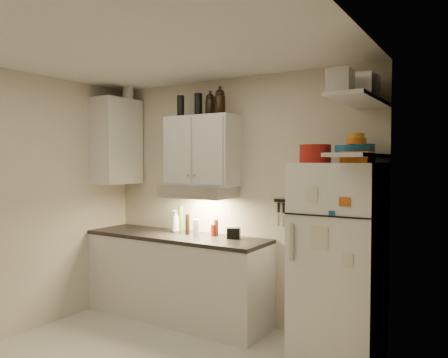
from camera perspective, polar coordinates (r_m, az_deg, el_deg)
The scene contains 35 objects.
ceiling at distance 3.58m, azimuth -11.55°, elevation 16.78°, with size 3.20×3.00×0.02m, color silver.
back_wall at distance 4.70m, azimuth 1.34°, elevation -2.74°, with size 3.20×0.02×2.60m, color beige.
left_wall at distance 4.74m, azimuth -25.74°, elevation -2.92°, with size 0.02×3.00×2.60m, color beige.
right_wall at distance 2.67m, azimuth 14.86°, elevation -6.61°, with size 0.02×3.00×2.60m, color beige.
base_cabinet at distance 4.90m, azimuth -6.26°, elevation -12.76°, with size 2.10×0.60×0.88m, color silver.
countertop at distance 4.81m, azimuth -6.28°, elevation -7.45°, with size 2.10×0.62×0.04m, color black.
upper_cabinet at distance 4.70m, azimuth -2.91°, elevation 3.67°, with size 0.80×0.33×0.75m, color silver.
side_cabinet at distance 5.34m, azimuth -13.85°, elevation 4.78°, with size 0.33×0.55×1.00m, color silver.
range_hood at distance 4.66m, azimuth -3.35°, elevation -1.68°, with size 0.76×0.46×0.12m, color silver.
fridge at distance 3.95m, azimuth 14.72°, elevation -10.38°, with size 0.70×0.68×1.70m, color white.
shelf_hi at distance 3.70m, azimuth 17.31°, elevation 9.78°, with size 0.30×0.95×0.03m, color silver.
shelf_lo at distance 3.67m, azimuth 17.23°, elevation 2.96°, with size 0.30×0.95×0.03m, color silver.
knife_strip at distance 4.36m, azimuth 9.12°, elevation -2.89°, with size 0.42×0.02×0.03m, color black.
dutch_oven at distance 3.87m, azimuth 11.83°, elevation 3.24°, with size 0.27×0.27×0.16m, color maroon.
book_stack at distance 3.64m, azimuth 17.07°, elevation 2.73°, with size 0.21×0.27×0.09m, color #CB5D19.
spice_jar at distance 3.70m, azimuth 15.68°, elevation 2.75°, with size 0.06×0.06×0.09m, color silver.
stock_pot at distance 3.99m, azimuth 17.55°, elevation 11.00°, with size 0.30×0.30×0.22m, color silver.
tin_a at distance 3.67m, azimuth 17.69°, elevation 11.55°, with size 0.19×0.17×0.19m, color #AAAAAD.
tin_b at distance 3.39m, azimuth 14.95°, elevation 12.25°, with size 0.17×0.17×0.17m, color #AAAAAD.
bowl_teal at distance 3.93m, azimuth 17.57°, elevation 3.74°, with size 0.21×0.21×0.09m, color navy.
bowl_orange at distance 3.92m, azimuth 16.90°, elevation 4.74°, with size 0.17×0.17×0.05m, color orange.
bowl_yellow at distance 3.93m, azimuth 16.90°, elevation 5.42°, with size 0.13×0.13×0.04m, color gold.
plates at distance 3.75m, azimuth 16.36°, elevation 3.70°, with size 0.28×0.28×0.07m, color navy.
growler_a at distance 4.70m, azimuth -1.81°, elevation 9.73°, with size 0.10×0.10×0.24m, color black, non-canonical shape.
growler_b at distance 4.53m, azimuth -0.53°, elevation 10.13°, with size 0.11×0.11×0.26m, color black, non-canonical shape.
thermos_a at distance 4.76m, azimuth -3.38°, elevation 9.65°, with size 0.08×0.08×0.24m, color black.
thermos_b at distance 4.81m, azimuth -5.69°, elevation 9.46°, with size 0.08×0.08×0.23m, color black.
side_jar at distance 5.43m, azimuth -12.44°, elevation 10.95°, with size 0.13×0.13×0.17m, color silver.
soap_bottle at distance 4.93m, azimuth -6.29°, elevation -5.33°, with size 0.11×0.11×0.28m, color silver.
pepper_mill at distance 4.68m, azimuth -1.08°, elevation -6.38°, with size 0.05×0.05×0.17m, color brown.
oil_bottle at distance 4.92m, azimuth -5.69°, elevation -5.25°, with size 0.06×0.06×0.30m, color #476619.
vinegar_bottle at distance 4.76m, azimuth -4.79°, elevation -5.93°, with size 0.05×0.05×0.22m, color black.
clear_bottle at distance 4.65m, azimuth -3.67°, elevation -6.39°, with size 0.06×0.06×0.18m, color silver.
red_jar at distance 4.67m, azimuth -1.40°, elevation -6.72°, with size 0.06×0.06×0.12m, color maroon.
caddy at distance 4.51m, azimuth 1.28°, elevation -7.10°, with size 0.13×0.09×0.11m, color black.
Camera 1 is at (2.38, -2.53, 1.71)m, focal length 35.00 mm.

